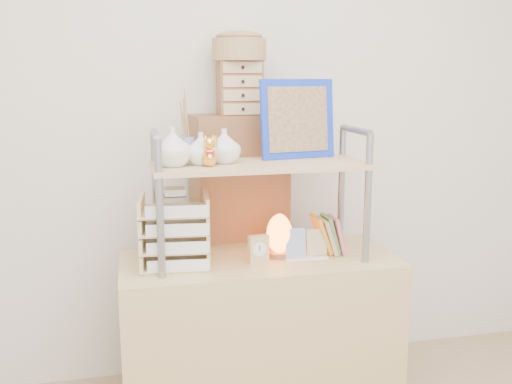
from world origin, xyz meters
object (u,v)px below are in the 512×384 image
cabinet (239,250)px  salt_lamp (279,235)px  letter_tray (175,235)px  desk (259,338)px

cabinet → salt_lamp: (0.11, -0.36, 0.17)m
letter_tray → cabinet: bearing=47.5°
cabinet → letter_tray: 0.55m
desk → letter_tray: (-0.36, -0.01, 0.51)m
desk → cabinet: size_ratio=0.89×
desk → salt_lamp: size_ratio=6.24×
cabinet → salt_lamp: 0.42m
salt_lamp → letter_tray: bearing=-178.2°
letter_tray → salt_lamp: bearing=1.8°
desk → salt_lamp: 0.48m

